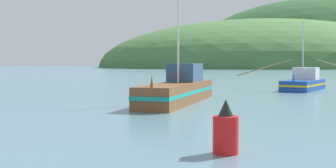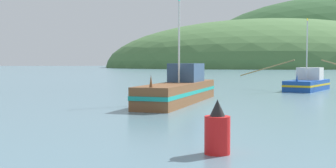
# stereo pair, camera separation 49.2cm
# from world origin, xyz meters

# --- Properties ---
(hill_mid_left) EXTENTS (165.14, 132.11, 47.18)m
(hill_mid_left) POSITION_xyz_m (74.11, 206.14, 0.00)
(hill_mid_left) COLOR #47703D
(hill_mid_left) RESTS_ON ground
(fishing_boat_blue) EXTENTS (10.49, 9.05, 6.81)m
(fishing_boat_blue) POSITION_xyz_m (12.64, 36.78, 0.71)
(fishing_boat_blue) COLOR #19479E
(fishing_boat_blue) RESTS_ON ground
(fishing_boat_brown) EXTENTS (7.15, 11.70, 6.95)m
(fishing_boat_brown) POSITION_xyz_m (-1.43, 26.08, 0.88)
(fishing_boat_brown) COLOR brown
(fishing_boat_brown) RESTS_ON ground
(channel_buoy) EXTENTS (0.77, 0.77, 1.63)m
(channel_buoy) POSITION_xyz_m (-2.91, 9.77, 0.67)
(channel_buoy) COLOR red
(channel_buoy) RESTS_ON ground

